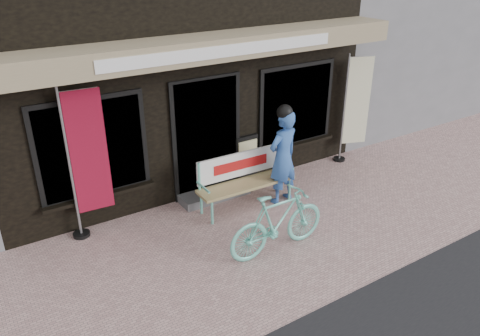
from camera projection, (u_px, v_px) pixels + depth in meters
ground at (270, 244)px, 7.24m from camera, size 70.00×70.00×0.00m
storefront at (135, 9)px, 9.74m from camera, size 7.00×6.77×6.00m
bench at (244, 176)px, 8.11m from camera, size 1.78×0.50×0.96m
person at (283, 155)px, 8.10m from camera, size 0.68×0.51×1.81m
bicycle at (278, 222)px, 6.88m from camera, size 1.65×0.47×0.99m
nobori_red at (86, 161)px, 7.01m from camera, size 0.71×0.28×2.43m
nobori_cream at (355, 107)px, 9.61m from camera, size 0.67×0.36×2.29m
menu_stand at (246, 159)px, 8.92m from camera, size 0.48×0.11×0.97m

